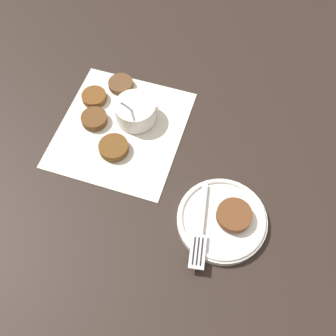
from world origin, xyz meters
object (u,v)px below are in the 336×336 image
(sauce_bowl, at_px, (137,112))
(fork, at_px, (200,234))
(fritter_on_plate, at_px, (234,215))
(serving_plate, at_px, (222,220))

(sauce_bowl, height_order, fork, sauce_bowl)
(fritter_on_plate, distance_m, fork, 0.08)
(fritter_on_plate, height_order, fork, fritter_on_plate)
(serving_plate, height_order, fork, fork)
(fork, bearing_deg, serving_plate, -26.58)
(fritter_on_plate, bearing_deg, serving_plate, 123.18)
(sauce_bowl, xyz_separation_m, serving_plate, (-0.14, -0.27, -0.01))
(serving_plate, xyz_separation_m, fork, (-0.05, 0.03, 0.01))
(sauce_bowl, xyz_separation_m, fork, (-0.19, -0.24, -0.00))
(serving_plate, xyz_separation_m, fritter_on_plate, (0.01, -0.02, 0.02))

